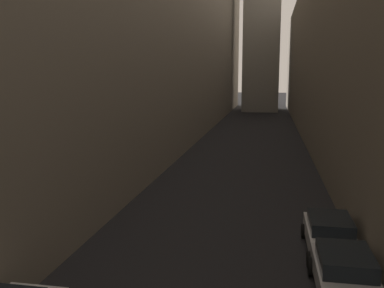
# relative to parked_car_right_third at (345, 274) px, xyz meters

# --- Properties ---
(ground_plane) EXTENTS (264.00, 264.00, 0.00)m
(ground_plane) POSITION_rel_parked_car_right_third_xyz_m (-4.40, 30.71, -0.78)
(ground_plane) COLOR black
(building_block_left) EXTENTS (14.89, 108.00, 25.99)m
(building_block_left) POSITION_rel_parked_car_right_third_xyz_m (-17.35, 32.71, 12.22)
(building_block_left) COLOR gray
(building_block_left) RESTS_ON ground
(building_block_right) EXTENTS (13.52, 108.00, 18.26)m
(building_block_right) POSITION_rel_parked_car_right_third_xyz_m (7.86, 32.71, 8.35)
(building_block_right) COLOR #756B5B
(building_block_right) RESTS_ON ground
(parked_car_right_third) EXTENTS (1.97, 4.14, 1.47)m
(parked_car_right_third) POSITION_rel_parked_car_right_third_xyz_m (0.00, 0.00, 0.00)
(parked_car_right_third) COLOR #B7B7BC
(parked_car_right_third) RESTS_ON ground
(parked_car_right_far) EXTENTS (1.95, 4.31, 1.42)m
(parked_car_right_far) POSITION_rel_parked_car_right_third_xyz_m (-0.00, 3.49, -0.03)
(parked_car_right_far) COLOR silver
(parked_car_right_far) RESTS_ON ground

